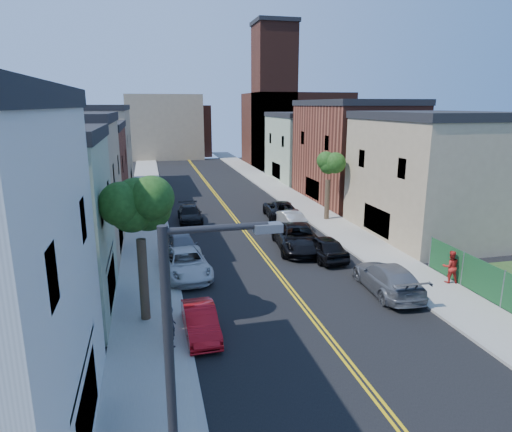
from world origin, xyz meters
TOP-DOWN VIEW (x-y plane):
  - sidewalk_left at (-7.90, 40.00)m, footprint 3.20×100.00m
  - sidewalk_right at (7.90, 40.00)m, footprint 3.20×100.00m
  - curb_left at (-6.15, 40.00)m, footprint 0.30×100.00m
  - curb_right at (6.15, 40.00)m, footprint 0.30×100.00m
  - bldg_left_palegrn at (-14.00, 16.00)m, footprint 9.00×8.00m
  - bldg_left_tan_near at (-14.00, 25.00)m, footprint 9.00×10.00m
  - bldg_left_brick at (-14.00, 36.00)m, footprint 9.00×12.00m
  - bldg_left_tan_far at (-14.00, 50.00)m, footprint 9.00×16.00m
  - bldg_right_tan at (14.00, 24.00)m, footprint 9.00×12.00m
  - bldg_right_brick at (14.00, 38.00)m, footprint 9.00×14.00m
  - bldg_right_palegrn at (14.00, 52.00)m, footprint 9.00×12.00m
  - church at (16.33, 67.07)m, footprint 16.20×14.20m
  - backdrop_left at (-4.00, 82.00)m, footprint 14.00×8.00m
  - backdrop_center at (0.00, 86.00)m, footprint 10.00×8.00m
  - tree_left_mid at (-7.88, 14.01)m, footprint 5.20×5.20m
  - tree_right_far at (7.92, 30.01)m, footprint 4.40×4.40m
  - street_lamp at (-7.01, 1.00)m, footprint 2.14×0.25m
  - red_sedan at (-5.50, 12.05)m, footprint 1.48×4.04m
  - white_pickup at (-5.50, 19.52)m, footprint 2.99×5.76m
  - grey_car_left at (-5.50, 22.97)m, footprint 2.48×5.06m
  - black_car_left at (-4.07, 32.27)m, footprint 2.11×5.01m
  - grey_car_right at (5.09, 14.41)m, footprint 2.66×5.79m
  - black_car_right at (3.80, 20.45)m, footprint 2.04×4.78m
  - silver_car_right at (3.80, 28.59)m, footprint 2.17×4.74m
  - dark_car_right_far at (4.13, 31.77)m, footprint 3.29×6.09m
  - black_suv_lane at (2.68, 22.69)m, footprint 3.66×6.66m
  - pedestrian_left at (-6.84, 11.18)m, footprint 0.57×0.74m
  - pedestrian_right at (9.10, 14.50)m, footprint 1.08×0.94m

SIDE VIEW (x-z plane):
  - sidewalk_left at x=-7.90m, z-range 0.00..0.15m
  - sidewalk_right at x=7.90m, z-range 0.00..0.15m
  - curb_left at x=-6.15m, z-range 0.00..0.15m
  - curb_right at x=6.15m, z-range 0.00..0.15m
  - red_sedan at x=-5.50m, z-range 0.00..1.32m
  - black_car_left at x=-4.07m, z-range 0.00..1.44m
  - silver_car_right at x=3.80m, z-range 0.00..1.51m
  - white_pickup at x=-5.50m, z-range 0.00..1.55m
  - black_car_right at x=3.80m, z-range 0.00..1.61m
  - dark_car_right_far at x=4.13m, z-range 0.00..1.62m
  - grey_car_right at x=5.09m, z-range 0.00..1.64m
  - grey_car_left at x=-5.50m, z-range 0.00..1.66m
  - black_suv_lane at x=2.68m, z-range 0.00..1.77m
  - pedestrian_left at x=-6.84m, z-range 0.15..1.94m
  - pedestrian_right at x=9.10m, z-range 0.15..2.04m
  - bldg_left_brick at x=-14.00m, z-range 0.00..8.00m
  - bldg_left_palegrn at x=-14.00m, z-range 0.00..8.50m
  - bldg_right_palegrn at x=14.00m, z-range 0.00..8.50m
  - bldg_left_tan_near at x=-14.00m, z-range 0.00..9.00m
  - bldg_right_tan at x=14.00m, z-range 0.00..9.00m
  - street_lamp at x=-7.01m, z-range 0.72..8.72m
  - bldg_left_tan_far at x=-14.00m, z-range 0.00..9.50m
  - bldg_right_brick at x=14.00m, z-range 0.00..10.00m
  - backdrop_center at x=0.00m, z-range 0.00..10.00m
  - tree_right_far at x=7.92m, z-range 1.74..9.77m
  - backdrop_left at x=-4.00m, z-range 0.00..12.00m
  - tree_left_mid at x=-7.88m, z-range 1.94..11.23m
  - church at x=16.33m, z-range -4.06..18.54m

